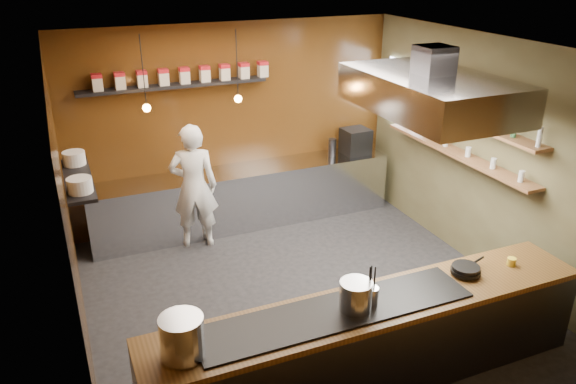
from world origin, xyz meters
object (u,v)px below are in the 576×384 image
espresso_machine (356,141)px  extractor_hood (431,92)px  stockpot_small (356,296)px  stockpot_large (182,337)px  chef (194,187)px

espresso_machine → extractor_hood: bearing=-104.9°
extractor_hood → stockpot_small: size_ratio=6.75×
extractor_hood → espresso_machine: 2.98m
stockpot_small → stockpot_large: bearing=-179.6°
stockpot_small → espresso_machine: bearing=60.8°
stockpot_large → extractor_hood: bearing=21.9°
extractor_hood → stockpot_small: (-1.54, -1.23, -1.43)m
stockpot_small → espresso_machine: size_ratio=0.73×
stockpot_large → chef: bearing=74.6°
extractor_hood → espresso_machine: bearing=77.1°
extractor_hood → stockpot_small: bearing=-141.2°
stockpot_small → espresso_machine: (2.12, 3.80, 0.02)m
espresso_machine → chef: 2.77m
stockpot_large → stockpot_small: (1.57, 0.01, -0.04)m
extractor_hood → chef: bearing=134.2°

